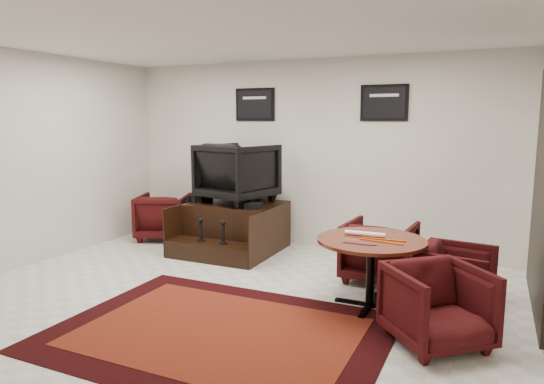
{
  "coord_description": "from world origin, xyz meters",
  "views": [
    {
      "loc": [
        2.53,
        -4.35,
        1.93
      ],
      "look_at": [
        0.12,
        0.9,
        1.06
      ],
      "focal_mm": 32.0,
      "sensor_mm": 36.0,
      "label": 1
    }
  ],
  "objects": [
    {
      "name": "table_chair_corner",
      "position": [
        2.17,
        -0.18,
        0.38
      ],
      "size": [
        1.02,
        1.01,
        0.77
      ],
      "primitive_type": "imported",
      "rotation": [
        0.0,
        0.0,
        0.71
      ],
      "color": "black",
      "rests_on": "ground"
    },
    {
      "name": "paper_roll",
      "position": [
        1.36,
        0.52,
        0.75
      ],
      "size": [
        0.42,
        0.06,
        0.05
      ],
      "primitive_type": "cylinder",
      "rotation": [
        0.0,
        1.57,
        0.03
      ],
      "color": "white",
      "rests_on": "meeting_table"
    },
    {
      "name": "umbrella_hooked",
      "position": [
        -1.68,
        1.77,
        0.44
      ],
      "size": [
        0.33,
        0.12,
        0.89
      ],
      "primitive_type": null,
      "color": "black",
      "rests_on": "ground"
    },
    {
      "name": "room_shell",
      "position": [
        0.41,
        0.12,
        1.79
      ],
      "size": [
        6.02,
        5.02,
        2.81
      ],
      "color": "silver",
      "rests_on": "ground"
    },
    {
      "name": "polish_kit",
      "position": [
        -0.47,
        1.56,
        0.73
      ],
      "size": [
        0.25,
        0.19,
        0.08
      ],
      "primitive_type": "cube",
      "rotation": [
        0.0,
        0.0,
        0.11
      ],
      "color": "black",
      "rests_on": "shine_podium"
    },
    {
      "name": "armchair_side",
      "position": [
        -2.28,
        1.91,
        0.4
      ],
      "size": [
        0.99,
        0.97,
        0.8
      ],
      "primitive_type": "imported",
      "rotation": [
        0.0,
        0.0,
        3.52
      ],
      "color": "black",
      "rests_on": "ground"
    },
    {
      "name": "shoes_pair",
      "position": [
        -1.44,
        1.75,
        0.75
      ],
      "size": [
        0.24,
        0.3,
        0.11
      ],
      "color": "black",
      "rests_on": "shine_podium"
    },
    {
      "name": "area_rug",
      "position": [
        0.35,
        -0.76,
        0.01
      ],
      "size": [
        2.98,
        2.24,
        0.01
      ],
      "color": "black",
      "rests_on": "ground"
    },
    {
      "name": "umbrella_black",
      "position": [
        -1.67,
        1.58,
        0.42
      ],
      "size": [
        0.32,
        0.12,
        0.85
      ],
      "primitive_type": null,
      "color": "black",
      "rests_on": "ground"
    },
    {
      "name": "table_clutter",
      "position": [
        1.53,
        0.35,
        0.73
      ],
      "size": [
        0.57,
        0.3,
        0.01
      ],
      "color": "#F1580D",
      "rests_on": "meeting_table"
    },
    {
      "name": "ground",
      "position": [
        0.0,
        0.0,
        0.0
      ],
      "size": [
        6.0,
        6.0,
        0.0
      ],
      "primitive_type": "plane",
      "color": "beige",
      "rests_on": "ground"
    },
    {
      "name": "table_chair_back",
      "position": [
        1.35,
        1.3,
        0.4
      ],
      "size": [
        0.83,
        0.78,
        0.8
      ],
      "primitive_type": "imported",
      "rotation": [
        0.0,
        0.0,
        3.06
      ],
      "color": "black",
      "rests_on": "ground"
    },
    {
      "name": "shine_podium",
      "position": [
        -0.92,
        1.78,
        0.32
      ],
      "size": [
        1.35,
        1.39,
        0.69
      ],
      "color": "black",
      "rests_on": "ground"
    },
    {
      "name": "shine_chair",
      "position": [
        -0.92,
        1.93,
        1.18
      ],
      "size": [
        1.14,
        1.1,
        0.98
      ],
      "primitive_type": "imported",
      "rotation": [
        0.0,
        0.0,
        2.89
      ],
      "color": "black",
      "rests_on": "shine_podium"
    },
    {
      "name": "meeting_table",
      "position": [
        1.45,
        0.44,
        0.63
      ],
      "size": [
        1.1,
        1.1,
        0.72
      ],
      "color": "#47130A",
      "rests_on": "ground"
    },
    {
      "name": "table_chair_window",
      "position": [
        2.25,
        0.77,
        0.36
      ],
      "size": [
        0.74,
        0.78,
        0.72
      ],
      "primitive_type": "imported",
      "rotation": [
        0.0,
        0.0,
        1.44
      ],
      "color": "black",
      "rests_on": "ground"
    }
  ]
}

